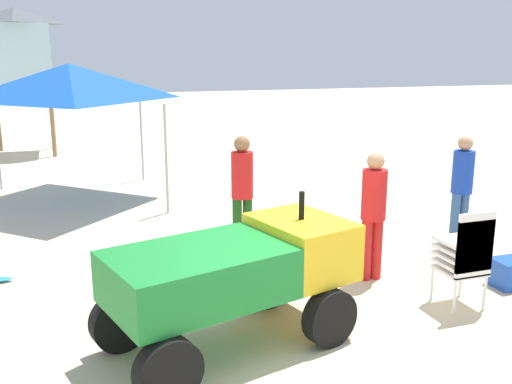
# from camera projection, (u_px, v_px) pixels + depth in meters

# --- Properties ---
(ground) EXTENTS (80.00, 80.00, 0.00)m
(ground) POSITION_uv_depth(u_px,v_px,m) (309.00, 350.00, 5.75)
(ground) COLOR beige
(utility_cart) EXTENTS (2.77, 1.86, 1.50)m
(utility_cart) POSITION_uv_depth(u_px,v_px,m) (237.00, 272.00, 5.71)
(utility_cart) COLOR #197A2D
(utility_cart) RESTS_ON ground
(stacked_plastic_chairs) EXTENTS (0.48, 0.48, 1.20)m
(stacked_plastic_chairs) POSITION_uv_depth(u_px,v_px,m) (467.00, 252.00, 6.53)
(stacked_plastic_chairs) COLOR white
(stacked_plastic_chairs) RESTS_ON ground
(lifeguard_near_left) EXTENTS (0.32, 0.32, 1.71)m
(lifeguard_near_left) POSITION_uv_depth(u_px,v_px,m) (462.00, 183.00, 8.73)
(lifeguard_near_left) COLOR #33598C
(lifeguard_near_left) RESTS_ON ground
(lifeguard_near_center) EXTENTS (0.32, 0.32, 1.70)m
(lifeguard_near_center) POSITION_uv_depth(u_px,v_px,m) (373.00, 208.00, 7.35)
(lifeguard_near_center) COLOR red
(lifeguard_near_center) RESTS_ON ground
(lifeguard_far_right) EXTENTS (0.32, 0.32, 1.77)m
(lifeguard_far_right) POSITION_uv_depth(u_px,v_px,m) (242.00, 187.00, 8.31)
(lifeguard_far_right) COLOR #194C19
(lifeguard_far_right) RESTS_ON ground
(popup_canopy) EXTENTS (3.16, 3.16, 2.73)m
(popup_canopy) POSITION_uv_depth(u_px,v_px,m) (69.00, 82.00, 11.10)
(popup_canopy) COLOR #B2B2B7
(popup_canopy) RESTS_ON ground
(lifeguard_tower) EXTENTS (1.98, 1.98, 4.19)m
(lifeguard_tower) POSITION_uv_depth(u_px,v_px,m) (17.00, 48.00, 16.36)
(lifeguard_tower) COLOR olive
(lifeguard_tower) RESTS_ON ground
(cooler_box) EXTENTS (0.46, 0.37, 0.36)m
(cooler_box) POSITION_uv_depth(u_px,v_px,m) (511.00, 273.00, 7.31)
(cooler_box) COLOR blue
(cooler_box) RESTS_ON ground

